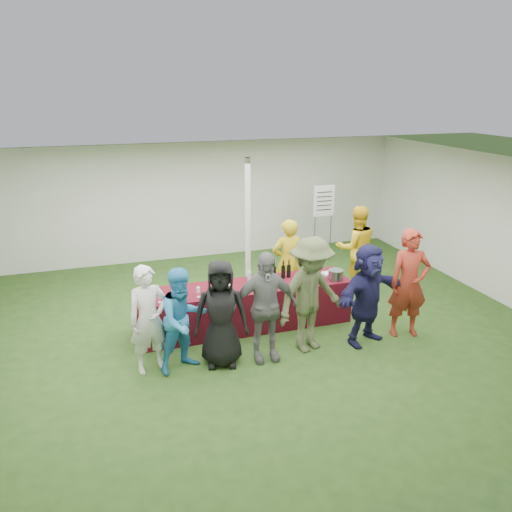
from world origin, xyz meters
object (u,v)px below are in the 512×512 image
object	(u,v)px
customer_0	(149,319)
customer_6	(409,284)
customer_5	(367,294)
wine_list_sign	(324,207)
staff_pourer	(288,262)
customer_4	(311,295)
customer_1	(183,320)
staff_back	(356,248)
customer_2	(221,314)
serving_table	(245,306)
dump_bucket	(336,275)
customer_3	(265,307)

from	to	relation	value
customer_0	customer_6	xyz separation A→B (m)	(4.10, -0.18, 0.10)
customer_5	wine_list_sign	bearing A→B (deg)	55.36
staff_pourer	customer_4	xyz separation A→B (m)	(-0.30, -1.72, 0.09)
customer_1	customer_0	bearing A→B (deg)	146.15
customer_1	customer_6	size ratio (longest dim) A/B	0.86
staff_pourer	staff_back	size ratio (longest dim) A/B	0.96
customer_1	customer_2	distance (m)	0.54
staff_back	customer_1	xyz separation A→B (m)	(-3.81, -1.99, -0.08)
serving_table	customer_2	world-z (taller)	customer_2
dump_bucket	customer_0	bearing A→B (deg)	-168.33
customer_0	customer_2	bearing A→B (deg)	-21.25
staff_pourer	customer_3	size ratio (longest dim) A/B	0.97
customer_2	customer_5	size ratio (longest dim) A/B	0.98
customer_2	customer_3	distance (m)	0.64
serving_table	customer_4	bearing A→B (deg)	-54.34
dump_bucket	staff_back	xyz separation A→B (m)	(1.05, 1.21, 0.01)
customer_0	staff_back	bearing A→B (deg)	11.02
staff_pourer	customer_0	bearing A→B (deg)	29.60
staff_pourer	customer_5	distance (m)	1.89
staff_back	customer_1	world-z (taller)	staff_back
customer_4	customer_5	world-z (taller)	customer_4
customer_1	customer_2	xyz separation A→B (m)	(0.54, -0.04, 0.03)
wine_list_sign	customer_1	size ratio (longest dim) A/B	1.17
customer_2	customer_4	xyz separation A→B (m)	(1.40, 0.01, 0.10)
wine_list_sign	staff_pourer	distance (m)	2.57
dump_bucket	customer_5	xyz separation A→B (m)	(0.12, -0.86, -0.02)
staff_pourer	customer_4	size ratio (longest dim) A/B	0.90
customer_0	customer_3	world-z (taller)	customer_3
wine_list_sign	customer_2	size ratio (longest dim) A/B	1.12
wine_list_sign	staff_back	size ratio (longest dim) A/B	1.06
customer_5	customer_6	size ratio (longest dim) A/B	0.91
wine_list_sign	customer_5	bearing A→B (deg)	-104.71
customer_3	customer_1	bearing A→B (deg)	178.38
customer_4	customer_6	size ratio (longest dim) A/B	1.01
customer_1	customer_5	bearing A→B (deg)	-21.64
dump_bucket	serving_table	bearing A→B (deg)	171.96
serving_table	staff_pourer	xyz separation A→B (m)	(1.03, 0.70, 0.44)
customer_0	customer_5	bearing A→B (deg)	-16.13
customer_2	serving_table	bearing A→B (deg)	70.24
customer_3	customer_5	xyz separation A→B (m)	(1.69, 0.01, -0.03)
serving_table	customer_0	distance (m)	1.93
customer_5	customer_3	bearing A→B (deg)	160.32
customer_4	customer_1	bearing A→B (deg)	161.75
serving_table	dump_bucket	bearing A→B (deg)	-8.04
customer_4	customer_6	distance (m)	1.70
customer_5	customer_6	world-z (taller)	customer_6
customer_1	customer_5	distance (m)	2.88
customer_1	customer_4	distance (m)	1.94
customer_5	customer_6	distance (m)	0.76
staff_pourer	customer_6	bearing A→B (deg)	127.67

